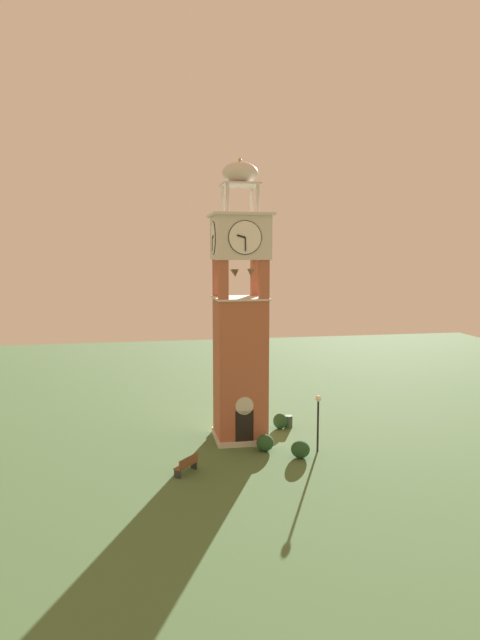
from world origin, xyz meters
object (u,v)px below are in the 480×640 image
clock_tower (240,327)px  trash_bin (289,422)px  park_bench (187,465)px  lamp_post (318,412)px

clock_tower → trash_bin: bearing=24.5°
clock_tower → park_bench: bearing=-127.4°
park_bench → clock_tower: bearing=52.6°
park_bench → lamp_post: lamp_post is taller
lamp_post → park_bench: bearing=-166.4°
park_bench → trash_bin: bearing=41.7°
park_bench → lamp_post: size_ratio=0.44×
clock_tower → lamp_post: size_ratio=5.09×
trash_bin → clock_tower: bearing=-155.5°
clock_tower → lamp_post: clock_tower is taller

